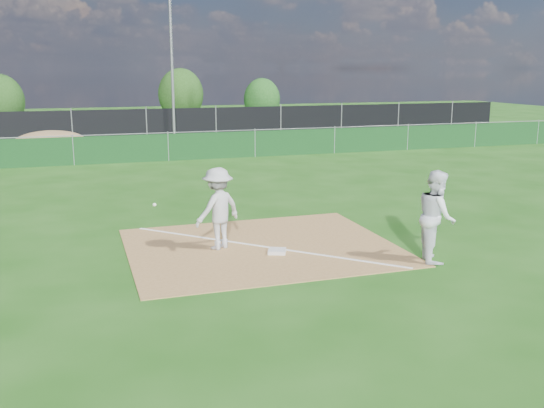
{
  "coord_description": "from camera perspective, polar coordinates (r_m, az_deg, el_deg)",
  "views": [
    {
      "loc": [
        -3.91,
        -11.76,
        4.01
      ],
      "look_at": [
        0.26,
        1.0,
        1.0
      ],
      "focal_mm": 40.0,
      "sensor_mm": 36.0,
      "label": 1
    }
  ],
  "objects": [
    {
      "name": "parking_lot",
      "position": [
        40.16,
        -12.49,
        6.62
      ],
      "size": [
        46.0,
        9.0,
        0.01
      ],
      "primitive_type": "cube",
      "color": "black",
      "rests_on": "ground"
    },
    {
      "name": "foul_line",
      "position": [
        13.93,
        -1.01,
        -3.99
      ],
      "size": [
        5.01,
        5.01,
        0.01
      ],
      "primitive_type": "cube",
      "rotation": [
        0.0,
        0.0,
        0.79
      ],
      "color": "white",
      "rests_on": "infield_dirt"
    },
    {
      "name": "car_right",
      "position": [
        40.05,
        -7.46,
        7.68
      ],
      "size": [
        4.38,
        2.18,
        1.22
      ],
      "primitive_type": "imported",
      "rotation": [
        0.0,
        0.0,
        1.46
      ],
      "color": "black",
      "rests_on": "parking_lot"
    },
    {
      "name": "tree_mid",
      "position": [
        47.23,
        -8.58,
        10.16
      ],
      "size": [
        3.41,
        3.41,
        4.05
      ],
      "color": "#382316",
      "rests_on": "ground"
    },
    {
      "name": "infield_dirt",
      "position": [
        13.94,
        -1.01,
        -4.05
      ],
      "size": [
        6.0,
        5.0,
        0.02
      ],
      "primitive_type": "cube",
      "color": "olive",
      "rests_on": "ground"
    },
    {
      "name": "black_fence",
      "position": [
        35.12,
        -11.72,
        7.3
      ],
      "size": [
        46.0,
        0.04,
        1.8
      ],
      "primitive_type": "cube",
      "color": "black",
      "rests_on": "ground"
    },
    {
      "name": "tree_right",
      "position": [
        47.37,
        -0.96,
        9.84
      ],
      "size": [
        2.78,
        2.78,
        3.3
      ],
      "color": "#382316",
      "rests_on": "ground"
    },
    {
      "name": "ground",
      "position": [
        22.47,
        -7.78,
        2.24
      ],
      "size": [
        90.0,
        90.0,
        0.0
      ],
      "primitive_type": "plane",
      "color": "#1A4D10",
      "rests_on": "ground"
    },
    {
      "name": "first_base",
      "position": [
        13.44,
        0.48,
        -4.46
      ],
      "size": [
        0.5,
        0.5,
        0.08
      ],
      "primitive_type": "cube",
      "rotation": [
        0.0,
        0.0,
        -0.39
      ],
      "color": "silver",
      "rests_on": "infield_dirt"
    },
    {
      "name": "car_mid",
      "position": [
        40.41,
        -11.34,
        7.73
      ],
      "size": [
        4.54,
        2.32,
        1.43
      ],
      "primitive_type": "imported",
      "rotation": [
        0.0,
        0.0,
        1.77
      ],
      "color": "black",
      "rests_on": "parking_lot"
    },
    {
      "name": "play_at_first",
      "position": [
        13.62,
        -5.11,
        -0.42
      ],
      "size": [
        2.12,
        1.16,
        1.85
      ],
      "color": "silver",
      "rests_on": "infield_dirt"
    },
    {
      "name": "car_left",
      "position": [
        39.07,
        -22.56,
        6.82
      ],
      "size": [
        4.33,
        2.54,
        1.38
      ],
      "primitive_type": "imported",
      "rotation": [
        0.0,
        0.0,
        1.81
      ],
      "color": "#A8ABB0",
      "rests_on": "parking_lot"
    },
    {
      "name": "tree_left",
      "position": [
        44.41,
        -24.22,
        8.81
      ],
      "size": [
        3.1,
        3.1,
        3.68
      ],
      "color": "#382316",
      "rests_on": "ground"
    },
    {
      "name": "dirt_mound",
      "position": [
        30.48,
        -20.11,
        5.42
      ],
      "size": [
        3.38,
        2.6,
        1.17
      ],
      "primitive_type": "ellipsoid",
      "color": "olive",
      "rests_on": "ground"
    },
    {
      "name": "green_fence",
      "position": [
        27.26,
        -9.74,
        5.27
      ],
      "size": [
        44.0,
        0.05,
        1.2
      ],
      "primitive_type": "cube",
      "color": "#0E3514",
      "rests_on": "ground"
    },
    {
      "name": "light_pole",
      "position": [
        34.89,
        -9.39,
        12.46
      ],
      "size": [
        0.16,
        0.16,
        8.0
      ],
      "primitive_type": "cylinder",
      "color": "slate",
      "rests_on": "ground"
    },
    {
      "name": "runner",
      "position": [
        13.2,
        15.2,
        -1.1
      ],
      "size": [
        1.02,
        1.15,
        1.96
      ],
      "primitive_type": "imported",
      "rotation": [
        0.0,
        0.0,
        1.22
      ],
      "color": "white",
      "rests_on": "ground"
    }
  ]
}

